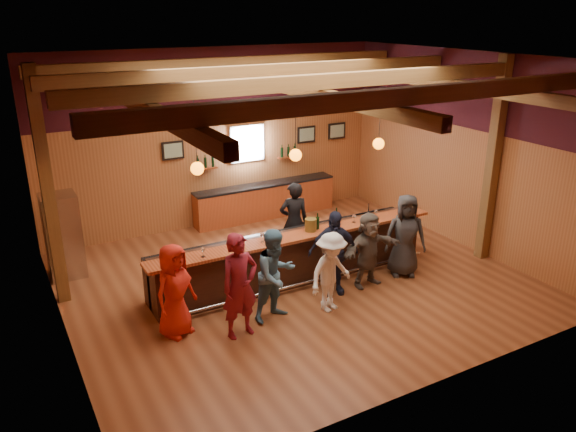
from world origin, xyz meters
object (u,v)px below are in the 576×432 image
at_px(bar_counter, 292,255).
at_px(bartender, 294,221).
at_px(customer_white, 331,272).
at_px(customer_dark, 405,235).
at_px(customer_redvest, 240,286).
at_px(stainless_fridge, 63,236).
at_px(back_bar_cabinet, 265,200).
at_px(customer_brown, 368,250).
at_px(customer_orange, 175,290).
at_px(bottle_a, 318,223).
at_px(customer_navy, 333,253).
at_px(ice_bucket, 311,225).
at_px(customer_denim, 276,275).

bearing_deg(bar_counter, bartender, 58.44).
xyz_separation_m(customer_white, bartender, (0.55, 2.35, 0.13)).
bearing_deg(customer_dark, customer_redvest, -145.12).
xyz_separation_m(bar_counter, customer_dark, (2.17, -0.98, 0.37)).
bearing_deg(stainless_fridge, customer_white, -44.06).
bearing_deg(back_bar_cabinet, bar_counter, -108.34).
bearing_deg(customer_white, customer_brown, 5.78).
height_order(back_bar_cabinet, customer_orange, customer_orange).
height_order(customer_redvest, bottle_a, customer_redvest).
height_order(bar_counter, customer_white, customer_white).
bearing_deg(customer_orange, customer_navy, -27.44).
relative_size(customer_navy, bottle_a, 5.06).
xyz_separation_m(customer_white, ice_bucket, (0.31, 1.24, 0.46)).
bearing_deg(customer_dark, customer_brown, -150.19).
distance_m(customer_denim, ice_bucket, 1.71).
distance_m(customer_denim, customer_brown, 2.27).
distance_m(stainless_fridge, customer_redvest, 4.53).
bearing_deg(stainless_fridge, back_bar_cabinet, 11.93).
xyz_separation_m(stainless_fridge, bartender, (4.63, -1.61, 0.00)).
height_order(customer_denim, bottle_a, customer_denim).
bearing_deg(customer_redvest, customer_navy, 6.27).
relative_size(customer_redvest, bottle_a, 5.51).
bearing_deg(customer_denim, back_bar_cabinet, 54.10).
bearing_deg(bottle_a, ice_bucket, -173.15).
height_order(back_bar_cabinet, ice_bucket, ice_bucket).
bearing_deg(back_bar_cabinet, stainless_fridge, -168.07).
xyz_separation_m(customer_redvest, bartender, (2.37, 2.31, -0.04)).
distance_m(back_bar_cabinet, customer_navy, 4.60).
bearing_deg(back_bar_cabinet, customer_white, -103.43).
bearing_deg(customer_redvest, customer_orange, 142.51).
height_order(customer_redvest, customer_dark, customer_redvest).
relative_size(customer_redvest, customer_white, 1.21).
height_order(stainless_fridge, customer_denim, stainless_fridge).
height_order(customer_white, ice_bucket, customer_white).
bearing_deg(bartender, customer_orange, 42.16).
height_order(customer_white, customer_dark, customer_dark).
distance_m(bar_counter, ice_bucket, 0.81).
xyz_separation_m(stainless_fridge, customer_orange, (1.30, -3.35, -0.06)).
bearing_deg(customer_denim, bottle_a, 23.04).
height_order(back_bar_cabinet, customer_dark, customer_dark).
xyz_separation_m(customer_dark, bottle_a, (-1.71, 0.74, 0.35)).
distance_m(back_bar_cabinet, ice_bucket, 4.01).
height_order(customer_orange, customer_denim, customer_denim).
bearing_deg(bar_counter, customer_orange, -162.20).
distance_m(customer_redvest, customer_denim, 0.83).
height_order(bartender, bottle_a, bartender).
bearing_deg(back_bar_cabinet, customer_redvest, -121.06).
relative_size(customer_orange, bottle_a, 4.92).
xyz_separation_m(bar_counter, customer_redvest, (-1.85, -1.47, 0.42)).
bearing_deg(stainless_fridge, customer_orange, -68.82).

